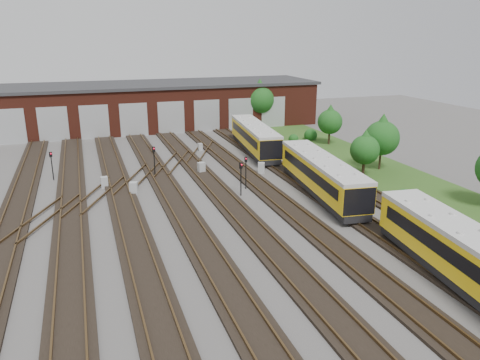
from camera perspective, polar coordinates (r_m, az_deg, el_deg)
name	(u,v)px	position (r m, az deg, el deg)	size (l,w,h in m)	color
ground	(223,231)	(32.72, -2.13, -6.17)	(120.00, 120.00, 0.00)	#403D3B
track_network	(218,226)	(33.15, -2.70, -5.66)	(30.40, 70.00, 0.33)	black
maintenance_shed	(142,105)	(69.96, -11.80, 8.89)	(51.00, 12.50, 6.35)	#562015
grass_verge	(373,169)	(49.30, 15.95, 1.34)	(8.00, 55.00, 0.05)	#254717
metro_train	(322,175)	(39.63, 9.92, 0.62)	(4.17, 46.30, 2.91)	black
signal_mast_0	(52,162)	(46.62, -21.99, 2.04)	(0.28, 0.27, 2.72)	black
signal_mast_1	(154,158)	(44.91, -10.43, 2.70)	(0.27, 0.26, 2.96)	black
signal_mast_2	(241,174)	(39.01, 0.11, 0.68)	(0.29, 0.28, 2.88)	black
signal_mast_3	(246,169)	(40.76, 0.72, 1.40)	(0.24, 0.23, 2.90)	black
relay_cabinet_0	(104,182)	(43.18, -16.21, -0.26)	(0.60, 0.50, 1.00)	#A8ABAD
relay_cabinet_1	(134,188)	(40.67, -12.83, -1.00)	(0.66, 0.55, 1.10)	#A8ABAD
relay_cabinet_2	(201,168)	(45.96, -4.73, 1.49)	(0.65, 0.54, 1.09)	#A8ABAD
relay_cabinet_3	(261,168)	(45.86, 2.60, 1.49)	(0.64, 0.53, 1.06)	#A8ABAD
relay_cabinet_4	(200,147)	(55.09, -4.88, 4.04)	(0.51, 0.43, 0.85)	#A8ABAD
tree_0	(260,96)	(68.94, 2.42, 10.19)	(4.21, 4.21, 6.98)	#352318
tree_1	(330,119)	(58.45, 10.93, 7.33)	(3.00, 3.00, 4.98)	#352318
tree_2	(382,134)	(48.40, 16.96, 5.39)	(3.43, 3.43, 5.68)	#352318
tree_3	(365,146)	(45.70, 15.01, 3.98)	(2.77, 2.77, 4.59)	#352318
bush_0	(404,193)	(40.76, 19.38, -1.54)	(1.08, 1.08, 1.08)	#164C15
bush_1	(294,138)	(59.37, 6.54, 5.16)	(1.26, 1.26, 1.26)	#164C15
bush_2	(311,133)	(61.22, 8.61, 5.64)	(1.68, 1.68, 1.68)	#164C15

